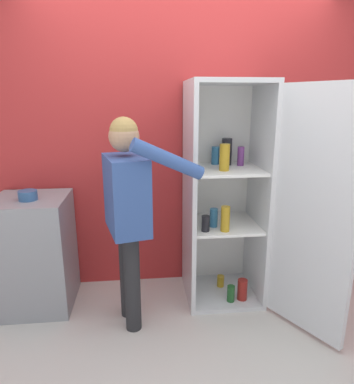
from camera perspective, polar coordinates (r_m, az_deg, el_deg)
ground_plane at (r=2.65m, az=3.39°, el=-23.91°), size 12.00×12.00×0.00m
wall_back at (r=3.06m, az=0.72°, el=7.71°), size 7.00×0.06×2.55m
refrigerator at (r=2.80m, az=10.54°, el=-1.00°), size 0.97×1.15×1.82m
person at (r=2.45m, az=-8.20°, el=-1.50°), size 0.71×0.59×1.56m
counter at (r=3.06m, az=-22.61°, el=-9.30°), size 0.57×0.57×0.93m
bowl at (r=2.85m, az=-23.60°, el=-0.51°), size 0.14×0.14×0.07m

